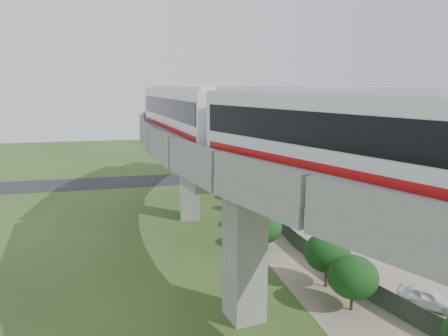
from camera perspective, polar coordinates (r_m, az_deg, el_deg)
The scene contains 16 objects.
ground at distance 37.44m, azimuth -3.23°, elevation -11.27°, with size 160.00×160.00×0.00m, color #2E4C1E.
dirt_lot at distance 40.41m, azimuth 17.57°, elevation -10.05°, with size 18.00×26.00×0.04m, color gray.
asphalt_road at distance 65.96m, azimuth -7.87°, elevation -1.53°, with size 60.00×8.00×0.03m, color #232326.
viaduct at distance 35.90m, azimuth 2.66°, elevation 2.77°, with size 19.58×73.98×11.40m.
metro_train at distance 35.37m, azimuth -3.06°, elevation 7.95°, with size 10.84×61.34×3.64m.
fence at distance 39.92m, azimuth 10.84°, elevation -8.87°, with size 3.87×38.73×1.50m.
tree_0 at distance 59.93m, azimuth 2.96°, elevation -0.21°, with size 2.94×2.94×3.82m.
tree_1 at distance 53.13m, azimuth 3.44°, elevation -1.87°, with size 2.64×2.64×3.51m.
tree_2 at distance 48.65m, azimuth 3.13°, elevation -3.17°, with size 2.14×2.14×3.22m.
tree_3 at distance 42.65m, azimuth 5.59°, elevation -5.07°, with size 3.00×3.00×3.70m.
tree_4 at distance 38.24m, azimuth 5.26°, elevation -7.78°, with size 3.11×3.11×3.23m.
tree_5 at distance 31.76m, azimuth 13.32°, elevation -10.70°, with size 3.20×3.20×3.95m.
tree_6 at distance 29.25m, azimuth 16.49°, elevation -13.48°, with size 3.17×3.17×3.62m.
car_white at distance 32.00m, azimuth 25.13°, elevation -15.03°, with size 1.52×3.78×1.29m, color white.
car_red at distance 41.14m, azimuth 23.16°, elevation -9.20°, with size 1.19×3.42×1.13m, color maroon.
car_dark at distance 41.26m, azimuth 15.18°, elevation -8.50°, with size 1.80×4.42×1.28m, color black.
Camera 1 is at (-6.01, -34.15, 14.14)m, focal length 35.00 mm.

